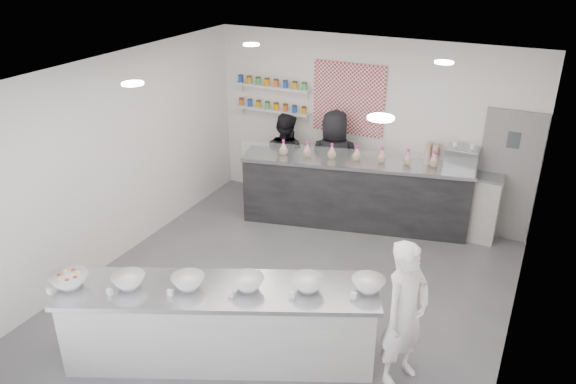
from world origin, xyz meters
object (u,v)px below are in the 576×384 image
Objects in this scene: back_bar at (355,193)px; staff_right at (334,163)px; prep_counter at (220,324)px; espresso_machine at (462,160)px; espresso_ledge at (452,202)px; woman_prep at (405,314)px; staff_left at (285,159)px.

staff_right reaches higher than back_bar.
back_bar is at bearing 61.95° from prep_counter.
espresso_machine reaches higher than back_bar.
espresso_ledge is 0.73m from espresso_machine.
back_bar is at bearing -163.65° from espresso_ledge.
espresso_machine is at bearing 26.25° from woman_prep.
staff_right reaches higher than espresso_ledge.
espresso_machine reaches higher than prep_counter.
espresso_machine is 0.27× the size of staff_right.
espresso_machine is 3.63m from woman_prep.
staff_right is at bearing -174.80° from espresso_ledge.
woman_prep is at bearing -87.73° from espresso_machine.
back_bar is 2.51× the size of espresso_ledge.
woman_prep reaches higher than staff_left.
staff_left is 0.93m from staff_right.
prep_counter is 4.05m from staff_right.
staff_right is (-0.27, 4.02, 0.44)m from prep_counter.
espresso_ledge is 0.87× the size of woman_prep.
back_bar reaches higher than espresso_ledge.
staff_right is at bearing -176.10° from staff_left.
back_bar is 2.01× the size of staff_right.
prep_counter is 4.63m from espresso_machine.
prep_counter is 7.15× the size of espresso_machine.
espresso_machine is at bearing 0.00° from espresso_ledge.
espresso_ledge is at bearing 180.00° from espresso_machine.
staff_left is (-3.11, 3.41, -0.01)m from woman_prep.
espresso_ledge is at bearing 43.09° from prep_counter.
prep_counter is 4.53m from espresso_ledge.
staff_left reaches higher than espresso_ledge.
woman_prep is (0.21, -3.60, 0.30)m from espresso_ledge.
staff_right is (0.93, 0.01, 0.08)m from staff_left.
espresso_machine is at bearing -172.96° from staff_left.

